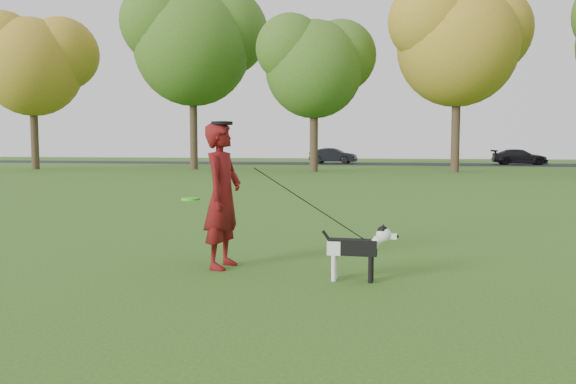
% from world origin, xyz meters
% --- Properties ---
extents(ground, '(120.00, 120.00, 0.00)m').
position_xyz_m(ground, '(0.00, 0.00, 0.00)').
color(ground, '#285116').
rests_on(ground, ground).
extents(road, '(120.00, 7.00, 0.02)m').
position_xyz_m(road, '(0.00, 40.00, 0.01)').
color(road, black).
rests_on(road, ground).
extents(man, '(0.49, 0.69, 1.79)m').
position_xyz_m(man, '(-0.88, -0.31, 0.89)').
color(man, '#5C0D0D').
rests_on(man, ground).
extents(dog, '(0.85, 0.17, 0.65)m').
position_xyz_m(dog, '(0.82, -0.67, 0.39)').
color(dog, black).
rests_on(dog, ground).
extents(car_mid, '(4.04, 1.83, 1.29)m').
position_xyz_m(car_mid, '(-4.74, 40.00, 0.66)').
color(car_mid, black).
rests_on(car_mid, road).
extents(car_right, '(4.26, 1.95, 1.21)m').
position_xyz_m(car_right, '(9.97, 40.00, 0.62)').
color(car_right, black).
rests_on(car_right, road).
extents(man_held_items, '(2.31, 0.49, 1.36)m').
position_xyz_m(man_held_items, '(0.23, -0.52, 0.84)').
color(man_held_items, '#38E21C').
rests_on(man_held_items, ground).
extents(tree_row, '(51.74, 8.86, 12.01)m').
position_xyz_m(tree_row, '(-1.43, 26.07, 7.41)').
color(tree_row, '#38281C').
rests_on(tree_row, ground).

